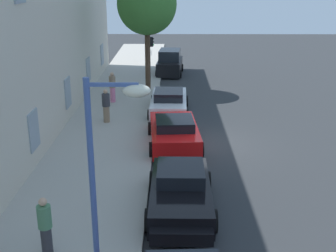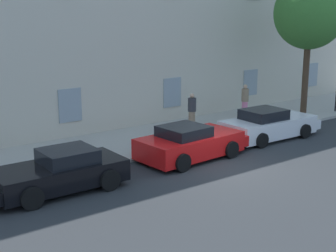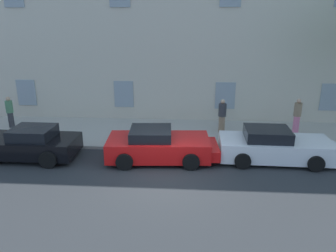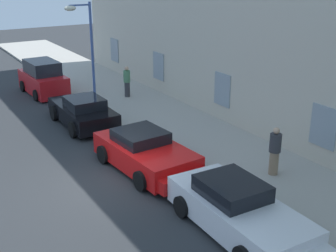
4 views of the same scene
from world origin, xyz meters
name	(u,v)px [view 4 (image 4 of 4)]	position (x,y,z in m)	size (l,w,h in m)	color
ground_plane	(107,184)	(0.00, 0.00, 0.00)	(80.00, 80.00, 0.00)	#2B2D30
sidewalk	(221,152)	(0.00, 4.85, 0.07)	(60.00, 4.49, 0.14)	#A8A399
sportscar_red_lead	(82,111)	(-6.14, 1.51, 0.61)	(4.63, 2.15, 1.36)	black
sportscar_yellow_flank	(148,154)	(-0.21, 1.70, 0.61)	(4.73, 2.47, 1.37)	red
sportscar_white_middle	(243,214)	(4.66, 1.94, 0.60)	(5.00, 2.21, 1.39)	white
hatchback_parked	(43,79)	(-12.10, 1.54, 0.85)	(3.95, 2.01, 1.89)	red
street_lamp	(83,32)	(-9.62, 3.14, 3.66)	(0.44, 1.42, 5.02)	#3F5999
pedestrian_admiring	(127,81)	(-8.64, 5.09, 0.99)	(0.50, 0.50, 1.67)	#333338
pedestrian_strolling	(275,151)	(2.57, 5.10, 1.00)	(0.55, 0.55, 1.71)	#8C7259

